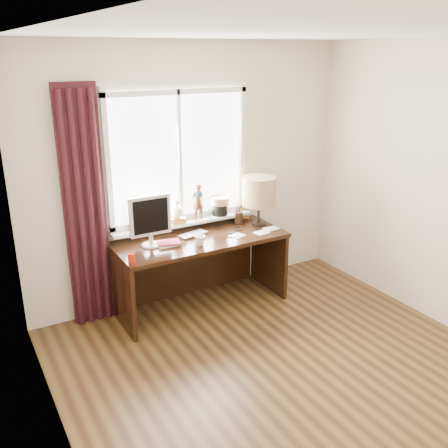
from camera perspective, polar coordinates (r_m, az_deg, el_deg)
floor at (r=4.13m, az=9.73°, el=-18.24°), size 3.50×4.00×0.00m
ceiling at (r=3.29m, az=12.44°, el=20.61°), size 3.50×4.00×0.00m
wall_back at (r=5.12m, az=-3.71°, el=5.68°), size 3.50×0.00×2.60m
wall_left at (r=2.78m, az=-18.07°, el=-7.33°), size 0.00×4.00×2.60m
laptop at (r=4.98m, az=-3.56°, el=-1.18°), size 0.34×0.26×0.02m
mug at (r=4.72m, az=-2.76°, el=-1.86°), size 0.13×0.13×0.10m
red_cup at (r=4.40m, az=-10.52°, el=-3.88°), size 0.07×0.07×0.09m
window at (r=5.01m, az=-4.93°, el=5.43°), size 1.52×0.20×1.40m
curtain at (r=4.71m, az=-15.59°, el=1.45°), size 0.38×0.09×2.25m
desk at (r=5.09m, az=-3.16°, el=-3.80°), size 1.70×0.70×0.75m
monitor at (r=4.67m, az=-8.45°, el=0.70°), size 0.40×0.18×0.49m
notebook_stack at (r=4.76m, az=-6.41°, el=-2.21°), size 0.24×0.19×0.03m
brush_holder at (r=5.32m, az=1.66°, el=0.77°), size 0.09×0.09×0.25m
icon_frame at (r=5.46m, az=2.36°, el=1.28°), size 0.10×0.03×0.13m
table_lamp at (r=5.17m, az=4.02°, el=3.68°), size 0.35×0.35×0.52m
loose_papers at (r=5.07m, az=3.75°, el=-0.94°), size 0.59×0.18×0.00m
desk_cables at (r=5.07m, az=0.75°, el=-0.84°), size 0.31×0.41×0.01m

